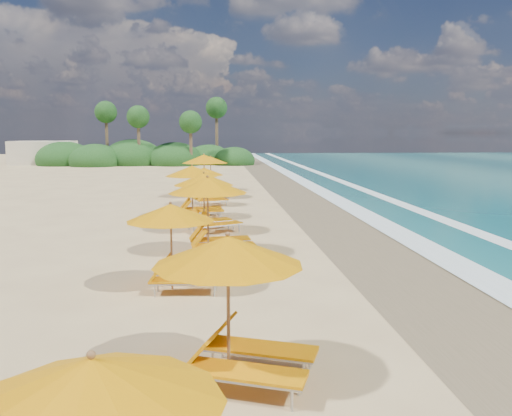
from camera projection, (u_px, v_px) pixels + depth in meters
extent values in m
plane|color=#D2B37B|center=(256.00, 242.00, 18.19)|extent=(160.00, 160.00, 0.00)
cube|color=#826C4D|center=(369.00, 240.00, 18.50)|extent=(4.00, 160.00, 0.01)
cube|color=white|center=(410.00, 239.00, 18.62)|extent=(1.20, 160.00, 0.01)
cube|color=white|center=(491.00, 238.00, 18.86)|extent=(0.80, 160.00, 0.01)
cone|color=orange|center=(92.00, 383.00, 4.03)|extent=(2.11, 2.11, 0.41)
sphere|color=olive|center=(91.00, 355.00, 3.99)|extent=(0.07, 0.07, 0.07)
cylinder|color=olive|center=(228.00, 310.00, 7.93)|extent=(0.06, 0.06, 2.21)
cone|color=orange|center=(228.00, 250.00, 7.80)|extent=(2.92, 2.92, 0.44)
sphere|color=olive|center=(228.00, 234.00, 7.76)|extent=(0.08, 0.08, 0.08)
cylinder|color=olive|center=(171.00, 248.00, 12.58)|extent=(0.05, 0.05, 2.06)
cone|color=orange|center=(171.00, 212.00, 12.46)|extent=(2.23, 2.23, 0.41)
sphere|color=olive|center=(170.00, 203.00, 12.43)|extent=(0.07, 0.07, 0.07)
cylinder|color=olive|center=(208.00, 217.00, 16.17)|extent=(0.06, 0.06, 2.37)
cone|color=orange|center=(207.00, 185.00, 16.03)|extent=(2.68, 2.68, 0.48)
sphere|color=olive|center=(207.00, 177.00, 15.99)|extent=(0.08, 0.08, 0.08)
cylinder|color=olive|center=(204.00, 204.00, 19.86)|extent=(0.06, 0.06, 2.22)
cone|color=orange|center=(204.00, 179.00, 19.73)|extent=(3.03, 3.03, 0.45)
sphere|color=olive|center=(204.00, 173.00, 19.69)|extent=(0.08, 0.08, 0.08)
cylinder|color=olive|center=(192.00, 192.00, 23.22)|extent=(0.06, 0.06, 2.30)
cone|color=orange|center=(192.00, 171.00, 23.09)|extent=(2.59, 2.59, 0.46)
sphere|color=olive|center=(192.00, 165.00, 23.05)|extent=(0.08, 0.08, 0.08)
cylinder|color=olive|center=(204.00, 187.00, 27.24)|extent=(0.05, 0.05, 1.96)
cone|color=orange|center=(204.00, 171.00, 27.12)|extent=(2.49, 2.49, 0.39)
sphere|color=olive|center=(204.00, 167.00, 27.09)|extent=(0.07, 0.07, 0.07)
cylinder|color=olive|center=(204.00, 177.00, 30.55)|extent=(0.06, 0.06, 2.48)
cone|color=orange|center=(204.00, 159.00, 30.41)|extent=(2.91, 2.91, 0.50)
sphere|color=olive|center=(204.00, 154.00, 30.37)|extent=(0.09, 0.09, 0.09)
cylinder|color=olive|center=(211.00, 174.00, 34.44)|extent=(0.05, 0.05, 2.20)
cone|color=orange|center=(211.00, 160.00, 34.31)|extent=(2.30, 2.30, 0.44)
sphere|color=olive|center=(210.00, 156.00, 34.27)|extent=(0.08, 0.08, 0.08)
ellipsoid|color=#163D14|center=(175.00, 160.00, 62.02)|extent=(6.40, 6.40, 4.16)
ellipsoid|color=#163D14|center=(133.00, 159.00, 62.59)|extent=(7.20, 7.20, 4.68)
ellipsoid|color=#163D14|center=(95.00, 161.00, 60.32)|extent=(6.00, 6.00, 3.90)
ellipsoid|color=#163D14|center=(209.00, 159.00, 64.32)|extent=(5.60, 5.60, 3.64)
ellipsoid|color=#163D14|center=(65.00, 160.00, 61.96)|extent=(6.60, 6.60, 4.29)
ellipsoid|color=#163D14|center=(234.00, 161.00, 62.60)|extent=(5.00, 5.00, 3.25)
cylinder|color=brown|center=(191.00, 144.00, 59.94)|extent=(0.36, 0.36, 5.00)
sphere|color=#163D14|center=(191.00, 122.00, 59.58)|extent=(2.60, 2.60, 2.60)
cylinder|color=brown|center=(139.00, 141.00, 60.40)|extent=(0.36, 0.36, 5.60)
sphere|color=#163D14|center=(138.00, 117.00, 60.01)|extent=(2.60, 2.60, 2.60)
cylinder|color=brown|center=(107.00, 139.00, 62.01)|extent=(0.36, 0.36, 6.20)
sphere|color=#163D14|center=(106.00, 112.00, 61.58)|extent=(2.60, 2.60, 2.60)
cylinder|color=brown|center=(217.00, 136.00, 64.00)|extent=(0.36, 0.36, 6.80)
sphere|color=#163D14|center=(217.00, 108.00, 63.52)|extent=(2.60, 2.60, 2.60)
cube|color=beige|center=(44.00, 153.00, 63.59)|extent=(7.00, 5.00, 2.80)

